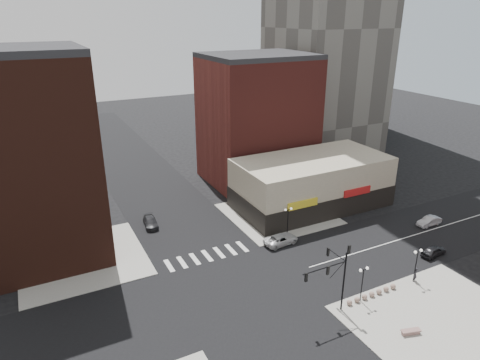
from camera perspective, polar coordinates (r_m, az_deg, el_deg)
ground at (r=49.86m, az=-0.50°, el=-14.44°), size 240.00×240.00×0.00m
road_ew at (r=49.85m, az=-0.50°, el=-14.43°), size 200.00×14.00×0.02m
road_ns at (r=49.85m, az=-0.50°, el=-14.43°), size 14.00×200.00×0.02m
sidewalk_nw at (r=58.57m, az=-20.21°, el=-9.90°), size 15.00×15.00×0.12m
sidewalk_ne at (r=66.89m, az=5.07°, el=-4.51°), size 15.00×15.00×0.12m
sidewalk_se at (r=49.98m, az=24.94°, el=-16.59°), size 18.00×14.00×0.12m
building_nw at (r=57.18m, az=-26.79°, el=2.07°), size 16.00×15.00×25.00m
building_ne_midrise at (r=77.55m, az=2.29°, el=7.82°), size 18.00×15.00×22.00m
building_ne_row at (r=69.37m, az=9.51°, el=-0.82°), size 24.20×12.20×8.00m
traffic_signal at (r=45.04m, az=12.55°, el=-11.73°), size 5.59×3.09×7.77m
street_lamp_se_a at (r=48.03m, az=16.09°, el=-12.19°), size 1.22×0.32×4.16m
street_lamp_se_b at (r=53.25m, az=22.55°, el=-9.53°), size 1.22×0.32×4.16m
street_lamp_ne at (r=59.36m, az=6.43°, el=-4.61°), size 1.22×0.32×4.16m
bollard_row at (r=50.62m, az=17.18°, el=-14.35°), size 6.90×0.60×0.60m
white_suv at (r=58.49m, az=5.49°, el=-7.89°), size 5.07×2.70×1.36m
dark_sedan_east at (r=60.99m, az=24.41°, el=-8.61°), size 4.00×2.00×1.31m
silver_sedan at (r=68.90m, az=23.90°, el=-5.05°), size 4.00×1.47×1.31m
dark_sedan_north at (r=64.13m, az=-11.85°, el=-5.53°), size 2.28×4.59×1.28m
pedestrian at (r=54.49m, az=22.30°, el=-11.57°), size 0.76×0.71×1.75m
stone_bench at (r=46.99m, az=21.81°, el=-18.27°), size 2.03×1.10×0.45m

